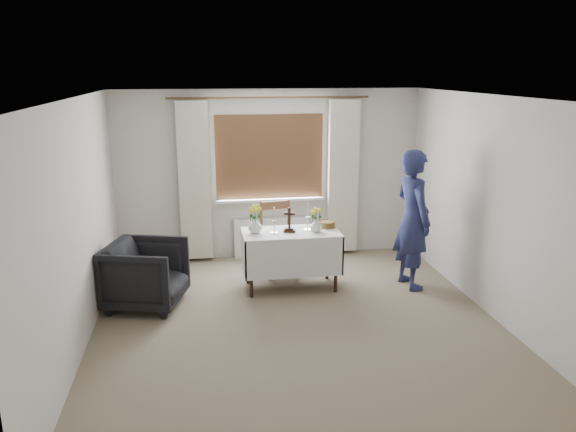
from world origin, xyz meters
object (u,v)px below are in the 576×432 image
object	(u,v)px
wooden_chair	(279,239)
flower_vase_left	(255,226)
altar_table	(291,260)
flower_vase_right	(316,225)
armchair	(146,275)
wooden_cross	(289,220)
person	(413,219)

from	to	relation	value
wooden_chair	flower_vase_left	distance (m)	0.74
wooden_chair	flower_vase_left	bearing A→B (deg)	-135.09
altar_table	flower_vase_right	world-z (taller)	flower_vase_right
wooden_chair	armchair	size ratio (longest dim) A/B	1.15
flower_vase_left	wooden_chair	bearing A→B (deg)	53.61
wooden_chair	flower_vase_left	size ratio (longest dim) A/B	5.33
wooden_chair	armchair	distance (m)	1.93
wooden_chair	flower_vase_right	xyz separation A→B (m)	(0.39, -0.59, 0.34)
armchair	wooden_cross	bearing A→B (deg)	-65.08
person	wooden_cross	distance (m)	1.58
armchair	wooden_cross	world-z (taller)	wooden_cross
wooden_chair	armchair	world-z (taller)	wooden_chair
altar_table	wooden_cross	size ratio (longest dim) A/B	3.94
wooden_cross	flower_vase_left	xyz separation A→B (m)	(-0.44, 0.02, -0.06)
flower_vase_right	person	bearing A→B (deg)	-5.95
wooden_cross	wooden_chair	bearing A→B (deg)	109.15
altar_table	armchair	size ratio (longest dim) A/B	1.42
altar_table	flower_vase_left	size ratio (longest dim) A/B	6.58
wooden_cross	armchair	bearing A→B (deg)	-157.04
armchair	wooden_cross	xyz separation A→B (m)	(1.79, 0.29, 0.52)
wooden_chair	flower_vase_right	size ratio (longest dim) A/B	6.07
flower_vase_right	wooden_cross	bearing A→B (deg)	171.94
wooden_cross	altar_table	bearing A→B (deg)	10.78
armchair	flower_vase_right	bearing A→B (deg)	-67.80
flower_vase_left	flower_vase_right	distance (m)	0.78
altar_table	armchair	distance (m)	1.83
wooden_cross	flower_vase_right	distance (m)	0.35
wooden_chair	armchair	xyz separation A→B (m)	(-1.73, -0.84, -0.10)
wooden_chair	person	bearing A→B (deg)	-32.52
wooden_chair	wooden_cross	world-z (taller)	wooden_cross
wooden_chair	flower_vase_right	world-z (taller)	wooden_chair
person	flower_vase_left	distance (m)	2.02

